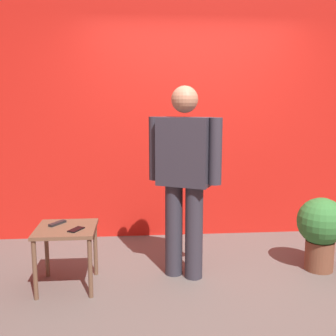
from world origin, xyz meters
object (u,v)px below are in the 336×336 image
object	(u,v)px
tv_remote	(57,223)
potted_plant	(321,228)
cell_phone	(76,229)
standing_person	(184,173)
side_table	(66,237)

from	to	relation	value
tv_remote	potted_plant	xyz separation A→B (m)	(2.37, 0.07, -0.12)
potted_plant	cell_phone	bearing A→B (deg)	-173.83
standing_person	tv_remote	xyz separation A→B (m)	(-1.09, -0.05, -0.42)
cell_phone	potted_plant	size ratio (longest dim) A/B	0.21
tv_remote	potted_plant	bearing A→B (deg)	36.46
potted_plant	side_table	bearing A→B (deg)	-176.14
standing_person	potted_plant	size ratio (longest dim) A/B	2.46
standing_person	side_table	world-z (taller)	standing_person
standing_person	potted_plant	bearing A→B (deg)	0.90
standing_person	cell_phone	world-z (taller)	standing_person
standing_person	tv_remote	distance (m)	1.17
side_table	potted_plant	distance (m)	2.29
cell_phone	tv_remote	distance (m)	0.25
side_table	potted_plant	xyz separation A→B (m)	(2.28, 0.15, -0.03)
standing_person	potted_plant	distance (m)	1.39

